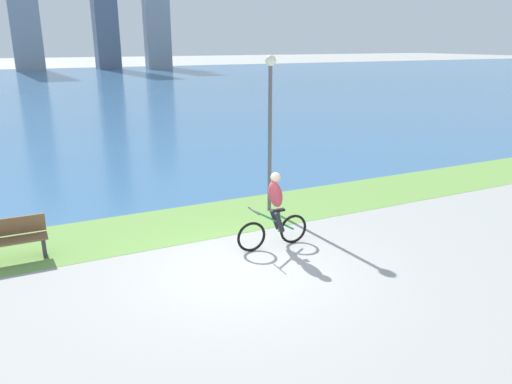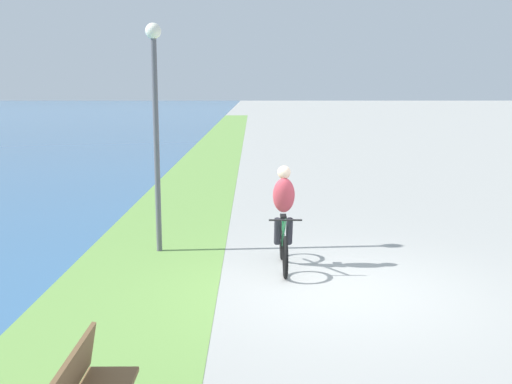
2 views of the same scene
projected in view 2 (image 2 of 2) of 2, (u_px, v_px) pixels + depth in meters
ground_plane at (338, 290)px, 8.81m from camera, size 300.00×300.00×0.00m
grass_strip_bayside at (133, 290)px, 8.79m from camera, size 120.00×2.55×0.01m
cyclist_lead at (284, 218)px, 9.77m from camera, size 1.73×0.52×1.72m
lamppost_tall at (155, 106)px, 10.48m from camera, size 0.28×0.28×4.08m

